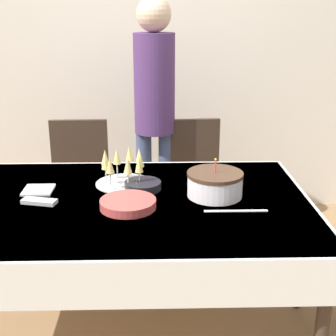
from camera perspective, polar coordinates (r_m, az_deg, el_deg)
The scene contains 13 objects.
ground_plane at distance 2.73m, azimuth -4.29°, elevation -18.99°, with size 12.00×12.00×0.00m, color #93704C.
wall_back at distance 3.89m, azimuth -3.61°, elevation 14.11°, with size 8.00×0.05×2.70m.
dining_table at distance 2.38m, azimuth -4.69°, elevation -6.13°, with size 1.81×1.20×0.77m.
dining_chair_far_left at distance 3.33m, azimuth -10.73°, elevation -1.86°, with size 0.43×0.43×0.94m.
dining_chair_far_right at distance 3.29m, azimuth 3.07°, elevation -1.77°, with size 0.45×0.45×0.94m.
birthday_cake at distance 2.37m, azimuth 5.73°, elevation -1.96°, with size 0.28×0.28×0.20m.
champagne_tray at distance 2.52m, azimuth -5.40°, elevation 0.11°, with size 0.31×0.31×0.18m.
plate_stack_main at distance 2.24m, azimuth -4.83°, elevation -4.36°, with size 0.27×0.27×0.04m.
plate_stack_dessert at distance 2.46m, azimuth -3.09°, elevation -2.14°, with size 0.19×0.19×0.04m.
cake_knife at distance 2.22m, azimuth 8.27°, elevation -5.20°, with size 0.30×0.02×0.00m.
fork_pile at distance 2.37m, azimuth -15.42°, elevation -3.95°, with size 0.18×0.10×0.02m.
napkin_pile at distance 2.53m, azimuth -15.52°, elevation -2.60°, with size 0.15×0.15×0.01m.
person_standing at distance 3.25m, azimuth -1.65°, elevation 8.13°, with size 0.28×0.28×1.75m.
Camera 1 is at (0.14, -2.15, 1.67)m, focal length 50.00 mm.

